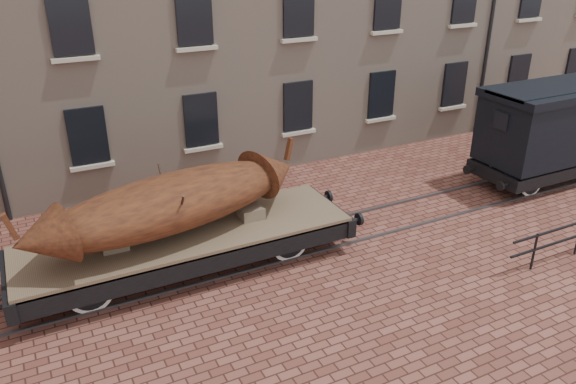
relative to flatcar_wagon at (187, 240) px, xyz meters
name	(u,v)px	position (x,y,z in m)	size (l,w,h in m)	color
ground	(347,230)	(4.62, 0.00, -0.85)	(90.00, 90.00, 0.00)	brown
rail_track	(347,229)	(4.62, 0.00, -0.82)	(30.00, 1.52, 0.06)	#59595E
flatcar_wagon	(187,240)	(0.00, 0.00, 0.00)	(8.99, 2.44, 1.36)	brown
iron_boat	(172,202)	(-0.27, 0.00, 1.08)	(7.15, 3.20, 1.69)	brown
goods_van	(561,121)	(12.73, 0.00, 1.19)	(6.30, 2.29, 3.26)	black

